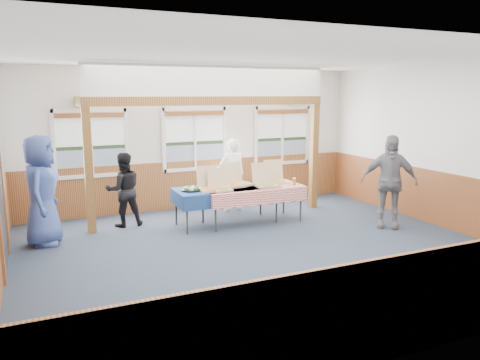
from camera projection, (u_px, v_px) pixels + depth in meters
name	position (u px, v px, depth m)	size (l,w,h in m)	color
floor	(261.00, 251.00, 7.96)	(8.00, 8.00, 0.00)	#25323D
ceiling	(263.00, 57.00, 7.38)	(8.00, 8.00, 0.00)	white
wall_back	(194.00, 139.00, 10.81)	(8.00, 8.00, 0.00)	silver
wall_front	(425.00, 203.00, 4.53)	(8.00, 8.00, 0.00)	silver
wall_right	(442.00, 147.00, 9.28)	(8.00, 8.00, 0.00)	silver
wainscot_back	(195.00, 184.00, 10.98)	(7.98, 0.05, 1.10)	brown
wainscot_front	(416.00, 303.00, 4.74)	(7.98, 0.05, 1.10)	brown
wainscot_right	(437.00, 198.00, 9.46)	(0.05, 6.98, 1.10)	brown
window_left	(91.00, 140.00, 9.84)	(1.56, 0.10, 1.46)	white
window_mid	(195.00, 136.00, 10.76)	(1.56, 0.10, 1.46)	white
window_right	(282.00, 132.00, 11.68)	(1.56, 0.10, 1.46)	white
post_left	(89.00, 171.00, 8.81)	(0.15, 0.15, 2.40)	brown
post_right	(314.00, 157.00, 10.81)	(0.15, 0.15, 2.40)	brown
cross_beam	(212.00, 101.00, 9.57)	(5.15, 0.18, 0.18)	brown
table_left	(226.00, 190.00, 9.48)	(2.22, 1.26, 0.76)	#2D2D2D
table_right	(252.00, 189.00, 9.61)	(2.23, 1.36, 0.76)	#2D2D2D
pizza_box_a	(210.00, 187.00, 9.20)	(0.47, 0.55, 0.46)	beige
pizza_box_b	(239.00, 182.00, 9.74)	(0.49, 0.57, 0.45)	beige
pizza_box_c	(220.00, 187.00, 9.20)	(0.40, 0.48, 0.41)	beige
pizza_box_d	(233.00, 183.00, 9.62)	(0.42, 0.50, 0.43)	beige
pizza_box_e	(265.00, 183.00, 9.63)	(0.46, 0.54, 0.46)	beige
pizza_box_f	(277.00, 180.00, 9.98)	(0.48, 0.56, 0.46)	beige
veggie_tray	(191.00, 189.00, 9.16)	(0.39, 0.39, 0.09)	black
drink_glass	(294.00, 182.00, 9.71)	(0.07, 0.07, 0.15)	#A76F1B
woman_white	(232.00, 175.00, 10.57)	(0.60, 0.39, 1.65)	white
woman_black	(124.00, 190.00, 9.34)	(0.73, 0.56, 1.49)	black
man_blue	(41.00, 191.00, 8.15)	(0.95, 0.62, 1.95)	#3B4F93
person_grey	(389.00, 182.00, 9.23)	(1.09, 0.45, 1.85)	slate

